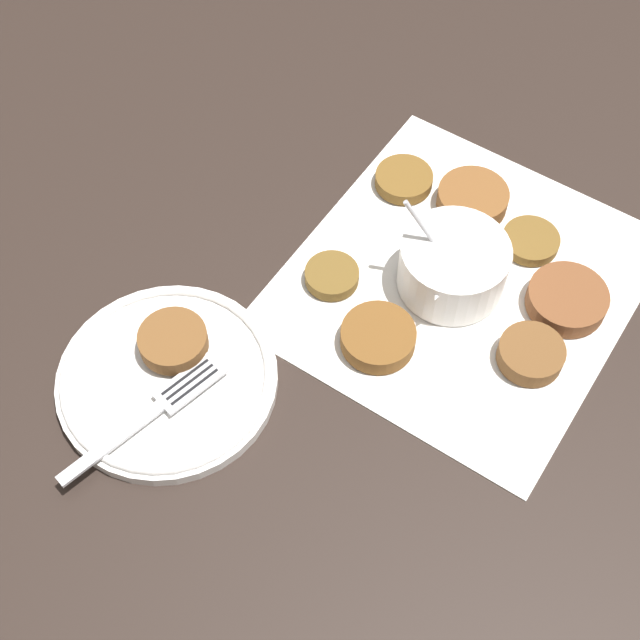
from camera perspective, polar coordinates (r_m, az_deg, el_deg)
ground_plane at (r=0.94m, az=7.52°, el=2.54°), size 4.00×4.00×0.00m
napkin at (r=0.94m, az=9.02°, el=2.48°), size 0.41×0.39×0.00m
sauce_bowl at (r=0.91m, az=8.56°, el=3.51°), size 0.12×0.11×0.11m
fritter_0 at (r=0.88m, az=3.74°, el=-1.12°), size 0.07×0.07×0.02m
fritter_1 at (r=0.93m, az=15.53°, el=1.28°), size 0.08×0.08×0.02m
fritter_2 at (r=1.00m, az=5.39°, el=8.95°), size 0.06×0.06×0.01m
fritter_3 at (r=0.97m, az=13.33°, el=4.96°), size 0.06×0.06×0.01m
fritter_4 at (r=0.92m, az=0.76°, el=2.86°), size 0.06×0.06×0.01m
fritter_5 at (r=0.89m, az=13.34°, el=-2.13°), size 0.06×0.06×0.02m
fritter_6 at (r=0.99m, az=9.50°, el=7.74°), size 0.08×0.08×0.02m
serving_plate at (r=0.87m, az=-9.76°, el=-3.70°), size 0.21×0.21×0.02m
fritter_on_plate at (r=0.87m, az=-9.38°, el=-1.32°), size 0.07×0.07×0.02m
fork at (r=0.84m, az=-10.22°, el=-5.44°), size 0.17×0.09×0.00m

